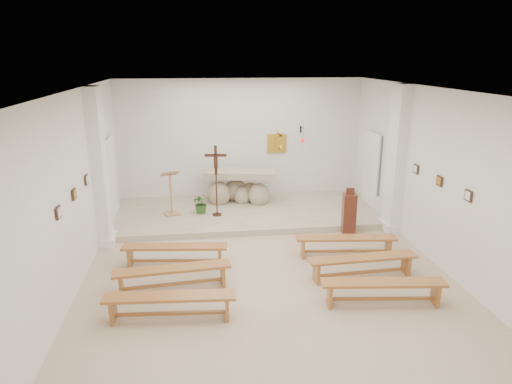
{
  "coord_description": "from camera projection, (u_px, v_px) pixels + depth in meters",
  "views": [
    {
      "loc": [
        -1.26,
        -7.95,
        4.09
      ],
      "look_at": [
        -0.0,
        1.6,
        1.21
      ],
      "focal_mm": 32.0,
      "sensor_mm": 36.0,
      "label": 1
    }
  ],
  "objects": [
    {
      "name": "station_frame_right_front",
      "position": [
        468.0,
        196.0,
        8.06
      ],
      "size": [
        0.03,
        0.2,
        0.2
      ],
      "primitive_type": "cube",
      "color": "#392419",
      "rests_on": "wall_right"
    },
    {
      "name": "ceiling",
      "position": [
        268.0,
        92.0,
        7.88
      ],
      "size": [
        7.0,
        10.0,
        0.02
      ],
      "primitive_type": "cube",
      "color": "silver",
      "rests_on": "wall_back"
    },
    {
      "name": "wall_left",
      "position": [
        70.0,
        196.0,
        7.94
      ],
      "size": [
        0.02,
        10.0,
        3.5
      ],
      "primitive_type": "cube",
      "color": "silver",
      "rests_on": "ground"
    },
    {
      "name": "donation_pedestal",
      "position": [
        349.0,
        213.0,
        10.82
      ],
      "size": [
        0.34,
        0.34,
        1.13
      ],
      "rotation": [
        0.0,
        0.0,
        -0.13
      ],
      "color": "#572418",
      "rests_on": "ground"
    },
    {
      "name": "pilaster_right",
      "position": [
        396.0,
        160.0,
        10.7
      ],
      "size": [
        0.26,
        0.55,
        3.5
      ],
      "primitive_type": "cube",
      "color": "white",
      "rests_on": "ground"
    },
    {
      "name": "bench_left_second",
      "position": [
        173.0,
        273.0,
        8.21
      ],
      "size": [
        2.12,
        0.52,
        0.44
      ],
      "rotation": [
        0.0,
        0.0,
        0.09
      ],
      "color": "#A3682F",
      "rests_on": "ground"
    },
    {
      "name": "gold_wall_relief",
      "position": [
        277.0,
        143.0,
        13.25
      ],
      "size": [
        0.55,
        0.04,
        0.55
      ],
      "primitive_type": "cube",
      "color": "gold",
      "rests_on": "wall_back"
    },
    {
      "name": "radiator_left",
      "position": [
        109.0,
        222.0,
        10.94
      ],
      "size": [
        0.1,
        0.85,
        0.52
      ],
      "primitive_type": "cube",
      "color": "silver",
      "rests_on": "ground"
    },
    {
      "name": "crucifix_stand",
      "position": [
        216.0,
        176.0,
        11.45
      ],
      "size": [
        0.55,
        0.24,
        1.82
      ],
      "rotation": [
        0.0,
        0.0,
        -0.09
      ],
      "color": "#361B11",
      "rests_on": "sanctuary_platform"
    },
    {
      "name": "station_frame_left_rear",
      "position": [
        87.0,
        180.0,
        9.09
      ],
      "size": [
        0.03,
        0.2,
        0.2
      ],
      "primitive_type": "cube",
      "color": "#392419",
      "rests_on": "wall_left"
    },
    {
      "name": "bench_right_third",
      "position": [
        383.0,
        287.0,
        7.71
      ],
      "size": [
        2.13,
        0.58,
        0.44
      ],
      "rotation": [
        0.0,
        0.0,
        -0.12
      ],
      "color": "#A3682F",
      "rests_on": "ground"
    },
    {
      "name": "radiator_right",
      "position": [
        382.0,
        210.0,
        11.79
      ],
      "size": [
        0.1,
        0.85,
        0.52
      ],
      "primitive_type": "cube",
      "color": "silver",
      "rests_on": "ground"
    },
    {
      "name": "bench_left_front",
      "position": [
        175.0,
        251.0,
        9.16
      ],
      "size": [
        2.13,
        0.57,
        0.44
      ],
      "rotation": [
        0.0,
        0.0,
        -0.12
      ],
      "color": "#A3682F",
      "rests_on": "ground"
    },
    {
      "name": "wall_right",
      "position": [
        446.0,
        182.0,
        8.81
      ],
      "size": [
        0.02,
        10.0,
        3.5
      ],
      "primitive_type": "cube",
      "color": "silver",
      "rests_on": "ground"
    },
    {
      "name": "ground",
      "position": [
        267.0,
        275.0,
        8.88
      ],
      "size": [
        7.0,
        10.0,
        0.0
      ],
      "primitive_type": "cube",
      "color": "#C2AD8C",
      "rests_on": "ground"
    },
    {
      "name": "station_frame_right_mid",
      "position": [
        439.0,
        181.0,
        9.01
      ],
      "size": [
        0.03,
        0.2,
        0.2
      ],
      "primitive_type": "cube",
      "color": "#392419",
      "rests_on": "wall_right"
    },
    {
      "name": "station_frame_left_front",
      "position": [
        58.0,
        212.0,
        7.19
      ],
      "size": [
        0.03,
        0.2,
        0.2
      ],
      "primitive_type": "cube",
      "color": "#392419",
      "rests_on": "wall_left"
    },
    {
      "name": "bench_right_second",
      "position": [
        362.0,
        262.0,
        8.66
      ],
      "size": [
        2.11,
        0.44,
        0.44
      ],
      "rotation": [
        0.0,
        0.0,
        0.05
      ],
      "color": "#A3682F",
      "rests_on": "ground"
    },
    {
      "name": "potted_plant",
      "position": [
        201.0,
        203.0,
        11.86
      ],
      "size": [
        0.6,
        0.57,
        0.53
      ],
      "primitive_type": "imported",
      "rotation": [
        0.0,
        0.0,
        0.39
      ],
      "color": "#2A5321",
      "rests_on": "sanctuary_platform"
    },
    {
      "name": "station_frame_left_mid",
      "position": [
        74.0,
        194.0,
        8.14
      ],
      "size": [
        0.03,
        0.2,
        0.2
      ],
      "primitive_type": "cube",
      "color": "#392419",
      "rests_on": "wall_left"
    },
    {
      "name": "wall_back",
      "position": [
        241.0,
        141.0,
        13.12
      ],
      "size": [
        7.0,
        0.02,
        3.5
      ],
      "primitive_type": "cube",
      "color": "silver",
      "rests_on": "ground"
    },
    {
      "name": "bench_left_third",
      "position": [
        170.0,
        301.0,
        7.27
      ],
      "size": [
        2.12,
        0.49,
        0.44
      ],
      "rotation": [
        0.0,
        0.0,
        -0.08
      ],
      "color": "#A3682F",
      "rests_on": "ground"
    },
    {
      "name": "sanctuary_platform",
      "position": [
        247.0,
        212.0,
        12.18
      ],
      "size": [
        6.98,
        3.0,
        0.15
      ],
      "primitive_type": "cube",
      "color": "#C3B296",
      "rests_on": "ground"
    },
    {
      "name": "bench_right_front",
      "position": [
        346.0,
        242.0,
        9.61
      ],
      "size": [
        2.13,
        0.57,
        0.44
      ],
      "rotation": [
        0.0,
        0.0,
        -0.11
      ],
      "color": "#A3682F",
      "rests_on": "ground"
    },
    {
      "name": "sanctuary_lamp",
      "position": [
        303.0,
        139.0,
        13.05
      ],
      "size": [
        0.11,
        0.36,
        0.44
      ],
      "color": "black",
      "rests_on": "wall_back"
    },
    {
      "name": "station_frame_right_rear",
      "position": [
        416.0,
        169.0,
        9.96
      ],
      "size": [
        0.03,
        0.2,
        0.2
      ],
      "primitive_type": "cube",
      "color": "#392419",
      "rests_on": "wall_right"
    },
    {
      "name": "altar",
      "position": [
        240.0,
        189.0,
        12.7
      ],
      "size": [
        2.05,
        1.1,
        1.0
      ],
      "rotation": [
        0.0,
        0.0,
        -0.19
      ],
      "color": "#B9A98D",
      "rests_on": "sanctuary_platform"
    },
    {
      "name": "lectern",
      "position": [
        171.0,
        192.0,
        11.63
      ],
      "size": [
        0.52,
        0.47,
        1.21
      ],
      "rotation": [
        0.0,
        0.0,
        0.34
      ],
      "color": "#AF8055",
      "rests_on": "sanctuary_platform"
    },
    {
      "name": "pilaster_left",
      "position": [
        100.0,
        169.0,
        9.85
      ],
      "size": [
        0.26,
        0.55,
        3.5
      ],
      "primitive_type": "cube",
      "color": "white",
      "rests_on": "ground"
    }
  ]
}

